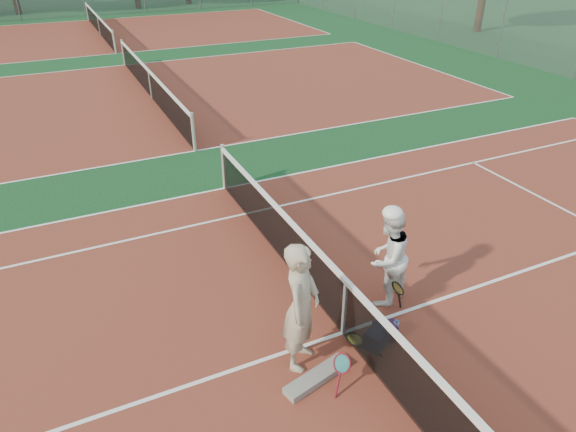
% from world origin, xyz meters
% --- Properties ---
extents(ground, '(130.00, 130.00, 0.00)m').
position_xyz_m(ground, '(0.00, 0.00, 0.00)').
color(ground, '#0F3A1A').
rests_on(ground, ground).
extents(court_main, '(23.77, 10.97, 0.01)m').
position_xyz_m(court_main, '(0.00, 0.00, 0.00)').
color(court_main, maroon).
rests_on(court_main, ground).
extents(court_far_a, '(23.77, 10.97, 0.01)m').
position_xyz_m(court_far_a, '(0.00, 13.50, 0.00)').
color(court_far_a, maroon).
rests_on(court_far_a, ground).
extents(court_far_b, '(23.77, 10.97, 0.01)m').
position_xyz_m(court_far_b, '(0.00, 27.00, 0.00)').
color(court_far_b, maroon).
rests_on(court_far_b, ground).
extents(net_main, '(0.10, 10.98, 1.02)m').
position_xyz_m(net_main, '(0.00, 0.00, 0.51)').
color(net_main, black).
rests_on(net_main, ground).
extents(net_far_a, '(0.10, 10.98, 1.02)m').
position_xyz_m(net_far_a, '(0.00, 13.50, 0.51)').
color(net_far_a, black).
rests_on(net_far_a, ground).
extents(net_far_b, '(0.10, 10.98, 1.02)m').
position_xyz_m(net_far_b, '(0.00, 27.00, 0.51)').
color(net_far_b, black).
rests_on(net_far_b, ground).
extents(player_a, '(0.83, 0.85, 1.97)m').
position_xyz_m(player_a, '(-0.84, -0.23, 0.98)').
color(player_a, '#B5A68C').
rests_on(player_a, ground).
extents(player_b, '(1.01, 0.92, 1.70)m').
position_xyz_m(player_b, '(1.02, 0.41, 0.85)').
color(player_b, white).
rests_on(player_b, ground).
extents(racket_red, '(0.41, 0.40, 0.55)m').
position_xyz_m(racket_red, '(-0.56, -0.89, 0.27)').
color(racket_red, maroon).
rests_on(racket_red, ground).
extents(racket_black_held, '(0.26, 0.31, 0.58)m').
position_xyz_m(racket_black_held, '(1.03, 0.09, 0.29)').
color(racket_black_held, black).
rests_on(racket_black_held, ground).
extents(racket_spare, '(0.51, 0.66, 0.11)m').
position_xyz_m(racket_spare, '(0.05, -0.27, 0.06)').
color(racket_spare, black).
rests_on(racket_spare, ground).
extents(sports_bag_navy, '(0.43, 0.37, 0.28)m').
position_xyz_m(sports_bag_navy, '(0.31, -0.44, 0.14)').
color(sports_bag_navy, black).
rests_on(sports_bag_navy, ground).
extents(sports_bag_purple, '(0.38, 0.31, 0.27)m').
position_xyz_m(sports_bag_purple, '(0.51, -0.36, 0.14)').
color(sports_bag_purple, black).
rests_on(sports_bag_purple, ground).
extents(net_cover_canvas, '(1.06, 0.48, 0.11)m').
position_xyz_m(net_cover_canvas, '(-0.80, -0.66, 0.05)').
color(net_cover_canvas, slate).
rests_on(net_cover_canvas, ground).
extents(water_bottle, '(0.09, 0.09, 0.30)m').
position_xyz_m(water_bottle, '(0.66, -0.42, 0.15)').
color(water_bottle, '#B0C2DF').
rests_on(water_bottle, ground).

